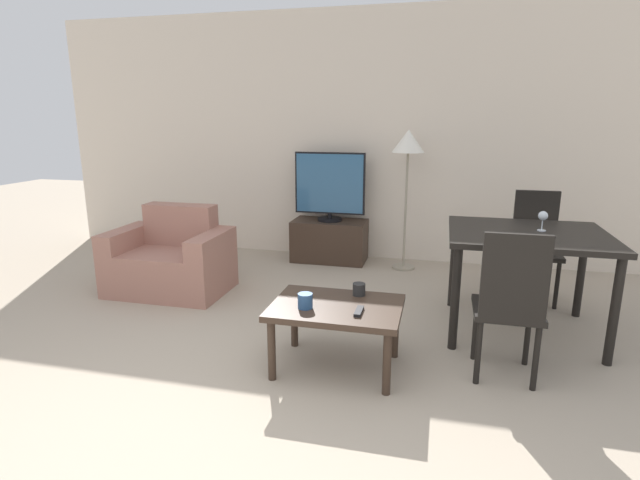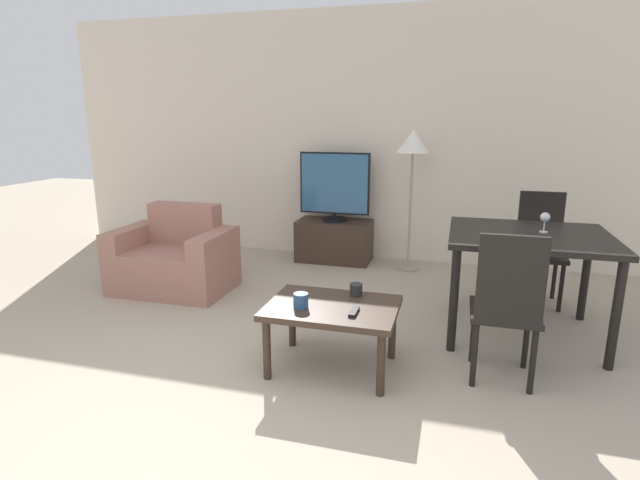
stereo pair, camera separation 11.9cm
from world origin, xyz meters
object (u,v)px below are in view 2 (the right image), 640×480
(coffee_table, at_px, (332,313))
(dining_table, at_px, (529,246))
(armchair, at_px, (175,260))
(tv, at_px, (335,187))
(cup_colored_far, at_px, (356,290))
(wine_glass_left, at_px, (545,219))
(floor_lamp, at_px, (413,150))
(cup_white_near, at_px, (301,301))
(tv_stand, at_px, (334,241))
(dining_chair_near, at_px, (507,303))
(dining_chair_far, at_px, (540,243))
(remote_primary, at_px, (354,312))

(coffee_table, height_order, dining_table, dining_table)
(armchair, bearing_deg, dining_table, -3.75)
(coffee_table, bearing_deg, tv, 103.81)
(cup_colored_far, xyz_separation_m, wine_glass_left, (1.21, 0.74, 0.40))
(wine_glass_left, bearing_deg, floor_lamp, 128.47)
(cup_white_near, height_order, cup_colored_far, cup_white_near)
(armchair, height_order, tv_stand, armchair)
(armchair, xyz_separation_m, cup_colored_far, (1.90, -0.88, 0.19))
(cup_colored_far, bearing_deg, wine_glass_left, 31.22)
(dining_chair_near, relative_size, cup_white_near, 10.21)
(armchair, xyz_separation_m, dining_chair_far, (3.21, 0.60, 0.24))
(cup_white_near, bearing_deg, tv, 99.40)
(dining_chair_near, height_order, remote_primary, dining_chair_near)
(dining_chair_far, bearing_deg, tv_stand, 160.36)
(dining_chair_far, xyz_separation_m, wine_glass_left, (-0.10, -0.74, 0.35))
(coffee_table, xyz_separation_m, wine_glass_left, (1.32, 0.94, 0.50))
(tv_stand, distance_m, wine_glass_left, 2.49)
(tv, relative_size, coffee_table, 0.95)
(tv, bearing_deg, dining_chair_far, -19.58)
(cup_colored_far, bearing_deg, dining_chair_far, 48.41)
(wine_glass_left, bearing_deg, tv_stand, 142.65)
(tv, relative_size, remote_primary, 5.15)
(remote_primary, xyz_separation_m, wine_glass_left, (1.16, 1.04, 0.43))
(dining_table, height_order, wine_glass_left, wine_glass_left)
(tv_stand, xyz_separation_m, dining_table, (1.81, -1.51, 0.45))
(cup_white_near, bearing_deg, wine_glass_left, 34.75)
(floor_lamp, bearing_deg, cup_colored_far, -93.71)
(dining_table, distance_m, dining_chair_near, 0.83)
(tv_stand, xyz_separation_m, cup_white_near, (0.41, -2.50, 0.25))
(cup_colored_far, bearing_deg, coffee_table, -117.89)
(dining_table, height_order, dining_chair_near, dining_chair_near)
(coffee_table, height_order, wine_glass_left, wine_glass_left)
(tv, relative_size, wine_glass_left, 5.29)
(armchair, bearing_deg, tv, 47.50)
(dining_table, distance_m, floor_lamp, 1.81)
(tv_stand, relative_size, dining_table, 0.74)
(coffee_table, bearing_deg, dining_table, 35.88)
(dining_table, xyz_separation_m, cup_colored_far, (-1.12, -0.68, -0.20))
(dining_table, relative_size, dining_chair_far, 1.16)
(armchair, xyz_separation_m, wine_glass_left, (3.11, -0.14, 0.59))
(tv, distance_m, floor_lamp, 0.94)
(tv_stand, height_order, dining_chair_far, dining_chair_far)
(tv_stand, distance_m, remote_primary, 2.61)
(dining_table, xyz_separation_m, dining_chair_near, (-0.19, -0.79, -0.16))
(armchair, xyz_separation_m, dining_chair_near, (2.82, -0.99, 0.24))
(wine_glass_left, bearing_deg, coffee_table, -144.58)
(cup_white_near, xyz_separation_m, wine_glass_left, (1.50, 1.04, 0.39))
(tv_stand, relative_size, dining_chair_near, 0.85)
(armchair, distance_m, floor_lamp, 2.56)
(tv_stand, distance_m, floor_lamp, 1.32)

